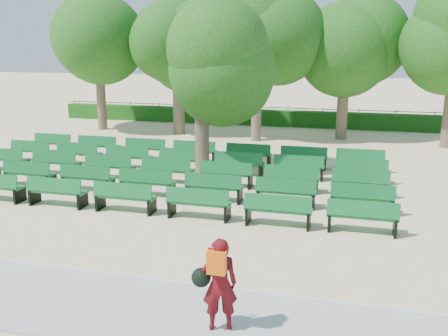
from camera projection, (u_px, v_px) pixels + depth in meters
name	position (u px, v px, depth m)	size (l,w,h in m)	color
ground	(197.00, 192.00, 16.01)	(120.00, 120.00, 0.00)	beige
paving	(72.00, 303.00, 9.05)	(30.00, 2.20, 0.06)	#B0AFAB
curb	(103.00, 275.00, 10.13)	(30.00, 0.12, 0.10)	silver
hedge	(270.00, 118.00, 29.04)	(26.00, 0.70, 0.90)	#195415
fence	(271.00, 124.00, 29.53)	(26.00, 0.10, 1.02)	black
tree_line	(256.00, 137.00, 25.40)	(21.80, 6.80, 7.04)	#225C18
bench_array	(168.00, 179.00, 17.12)	(1.76, 0.61, 1.10)	#12672D
tree_among	(201.00, 65.00, 17.46)	(4.03, 4.03, 5.73)	brown
person	(218.00, 283.00, 8.00)	(0.79, 0.55, 1.58)	#4F0B10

